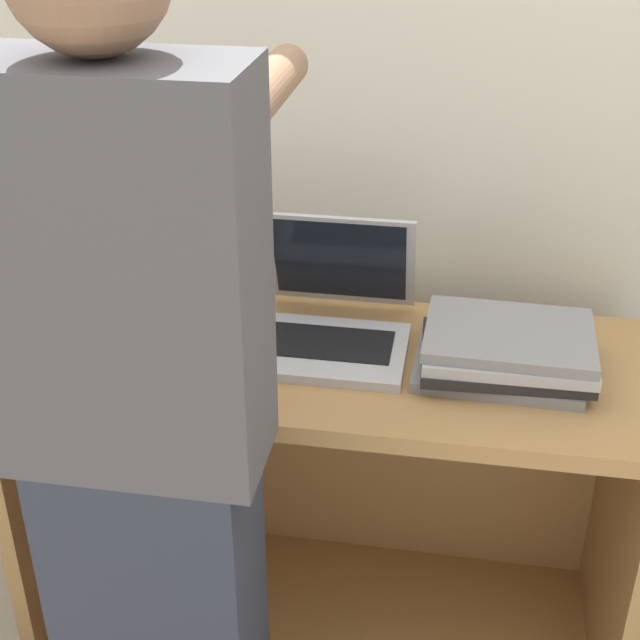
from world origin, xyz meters
name	(u,v)px	position (x,y,z in m)	size (l,w,h in m)	color
wall_back	(355,79)	(0.00, 0.63, 1.20)	(8.00, 0.05, 2.40)	beige
cart	(331,478)	(0.00, 0.33, 0.37)	(1.28, 0.52, 0.74)	#A87A47
laptop_open	(331,319)	(0.00, 0.32, 0.79)	(0.32, 0.34, 0.25)	#B7B7BC
laptop_stack_left	(157,311)	(-0.35, 0.26, 0.80)	(0.34, 0.25, 0.13)	slate
laptop_stack_right	(505,351)	(0.35, 0.26, 0.78)	(0.34, 0.26, 0.09)	gray
person	(143,436)	(-0.23, -0.16, 0.81)	(0.40, 0.53, 1.62)	#2D3342
inventory_tag	(144,294)	(-0.35, 0.20, 0.87)	(0.06, 0.02, 0.01)	red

